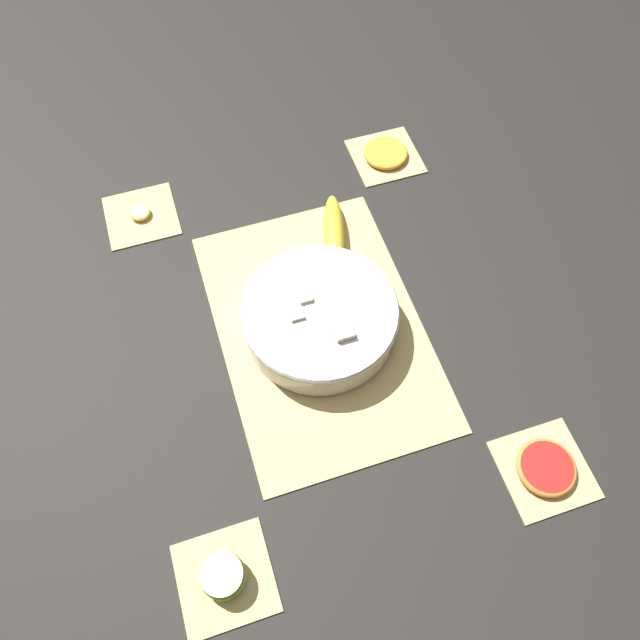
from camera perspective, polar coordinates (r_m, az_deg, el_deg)
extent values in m
plane|color=black|center=(1.10, 0.00, -0.81)|extent=(6.00, 6.00, 0.00)
cube|color=#D6B775|center=(1.10, 0.00, -0.74)|extent=(0.52, 0.35, 0.01)
cube|color=brown|center=(1.02, 3.55, -10.17)|extent=(0.01, 0.34, 0.00)
cube|color=brown|center=(1.04, 2.47, -7.32)|extent=(0.01, 0.34, 0.00)
cube|color=brown|center=(1.06, 1.44, -4.59)|extent=(0.01, 0.34, 0.00)
cube|color=brown|center=(1.08, 0.47, -1.96)|extent=(0.01, 0.34, 0.00)
cube|color=brown|center=(1.11, -0.46, 0.55)|extent=(0.01, 0.34, 0.00)
cube|color=brown|center=(1.14, -1.34, 2.93)|extent=(0.01, 0.34, 0.00)
cube|color=brown|center=(1.17, -2.18, 5.20)|extent=(0.01, 0.34, 0.00)
cube|color=brown|center=(1.20, -2.99, 7.34)|extent=(0.01, 0.34, 0.00)
cube|color=#D6B775|center=(1.06, 19.84, -12.72)|extent=(0.14, 0.14, 0.01)
cube|color=brown|center=(1.06, 20.43, -13.77)|extent=(0.00, 0.13, 0.00)
cube|color=brown|center=(1.06, 19.31, -11.61)|extent=(0.00, 0.13, 0.00)
cube|color=#D6B775|center=(1.35, 6.00, 14.70)|extent=(0.14, 0.14, 0.01)
cube|color=brown|center=(1.33, 6.54, 13.75)|extent=(0.00, 0.13, 0.00)
cube|color=brown|center=(1.35, 6.01, 14.76)|extent=(0.00, 0.13, 0.00)
cube|color=brown|center=(1.37, 5.48, 15.73)|extent=(0.00, 0.13, 0.00)
cube|color=#D6B775|center=(0.98, -8.67, -22.27)|extent=(0.14, 0.14, 0.01)
cube|color=brown|center=(0.97, -8.17, -24.18)|extent=(0.00, 0.13, 0.00)
cube|color=brown|center=(0.98, -8.68, -22.26)|extent=(0.00, 0.13, 0.00)
cube|color=brown|center=(0.98, -9.18, -20.37)|extent=(0.00, 0.13, 0.00)
cube|color=#D6B775|center=(1.29, -16.04, 9.18)|extent=(0.14, 0.14, 0.01)
cube|color=brown|center=(1.27, -15.88, 8.48)|extent=(0.00, 0.13, 0.00)
cube|color=brown|center=(1.30, -16.22, 9.95)|extent=(0.00, 0.13, 0.00)
cylinder|color=silver|center=(1.07, 0.00, 0.17)|extent=(0.26, 0.26, 0.06)
torus|color=silver|center=(1.05, 0.00, 0.85)|extent=(0.27, 0.27, 0.01)
cylinder|color=#F7EFC6|center=(1.05, 0.81, -1.23)|extent=(0.03, 0.03, 0.01)
cylinder|color=#F7EFC6|center=(1.06, -4.59, -3.06)|extent=(0.03, 0.03, 0.01)
cylinder|color=#F7EFC6|center=(1.03, 2.89, -3.01)|extent=(0.03, 0.03, 0.01)
cylinder|color=#F7EFC6|center=(1.01, 3.83, -3.21)|extent=(0.03, 0.03, 0.01)
cylinder|color=#F7EFC6|center=(1.09, 5.47, 1.04)|extent=(0.03, 0.03, 0.01)
cylinder|color=#F7EFC6|center=(1.10, 3.50, 1.09)|extent=(0.03, 0.03, 0.01)
cylinder|color=#F7EFC6|center=(1.12, 2.05, 3.08)|extent=(0.03, 0.03, 0.01)
cylinder|color=#F7EFC6|center=(1.01, 2.43, -4.17)|extent=(0.03, 0.03, 0.01)
cylinder|color=#F7EFC6|center=(1.08, 2.92, 0.09)|extent=(0.03, 0.03, 0.01)
cube|color=beige|center=(1.07, -5.41, 2.40)|extent=(0.02, 0.02, 0.02)
cube|color=beige|center=(1.04, -4.13, -0.78)|extent=(0.03, 0.03, 0.03)
cube|color=beige|center=(1.04, 4.51, -3.03)|extent=(0.03, 0.03, 0.03)
cube|color=beige|center=(1.05, -1.39, 1.92)|extent=(0.02, 0.02, 0.02)
cube|color=beige|center=(1.04, -2.14, 0.25)|extent=(0.02, 0.02, 0.02)
cube|color=beige|center=(1.09, -3.24, 2.96)|extent=(0.02, 0.02, 0.02)
cube|color=beige|center=(1.02, 2.15, -1.27)|extent=(0.03, 0.03, 0.03)
cube|color=beige|center=(1.09, 0.83, 0.97)|extent=(0.02, 0.02, 0.02)
cube|color=beige|center=(1.07, -1.06, -0.02)|extent=(0.02, 0.02, 0.02)
cube|color=beige|center=(1.07, 4.82, 1.64)|extent=(0.02, 0.02, 0.02)
ellipsoid|color=#B2231E|center=(1.07, 5.69, -0.77)|extent=(0.02, 0.01, 0.01)
ellipsoid|color=#F9A338|center=(1.08, -3.96, 1.40)|extent=(0.03, 0.02, 0.01)
ellipsoid|color=#B2231E|center=(1.10, 3.11, 4.29)|extent=(0.03, 0.02, 0.02)
ellipsoid|color=#F9A338|center=(1.11, 0.54, 3.04)|extent=(0.04, 0.02, 0.02)
ellipsoid|color=#F9A338|center=(1.07, -5.07, -0.22)|extent=(0.03, 0.01, 0.01)
ellipsoid|color=#B2231E|center=(1.04, 0.86, -4.78)|extent=(0.04, 0.02, 0.02)
ellipsoid|color=yellow|center=(1.19, 1.28, 7.97)|extent=(0.18, 0.09, 0.04)
sphere|color=#473819|center=(1.14, 1.48, 4.54)|extent=(0.02, 0.02, 0.02)
ellipsoid|color=#7FAD38|center=(0.96, -8.85, -22.11)|extent=(0.07, 0.07, 0.04)
cylinder|color=beige|center=(0.94, -8.99, -21.98)|extent=(0.06, 0.06, 0.00)
cylinder|color=#F9A338|center=(1.35, 6.03, 14.94)|extent=(0.08, 0.08, 0.01)
torus|color=#F4A82D|center=(1.35, 6.03, 14.94)|extent=(0.09, 0.09, 0.01)
cylinder|color=#F7EFC6|center=(1.28, -16.12, 9.38)|extent=(0.03, 0.03, 0.01)
torus|color=yellow|center=(1.28, -16.12, 9.38)|extent=(0.04, 0.04, 0.01)
cylinder|color=#B2231E|center=(1.05, 19.98, -12.57)|extent=(0.08, 0.08, 0.01)
torus|color=orange|center=(1.05, 19.98, -12.57)|extent=(0.09, 0.09, 0.01)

